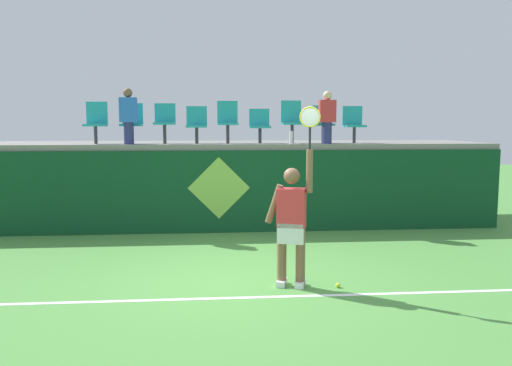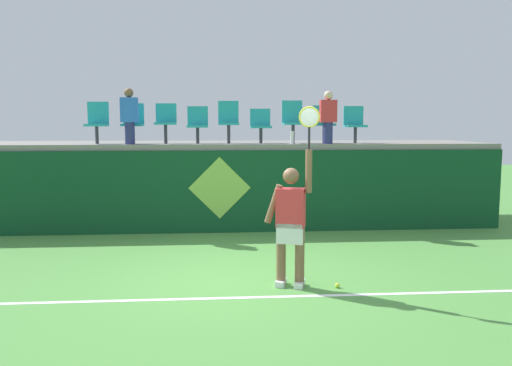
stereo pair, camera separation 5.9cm
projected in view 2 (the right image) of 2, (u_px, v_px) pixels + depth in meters
The scene contains 19 objects.
ground_plane at pixel (237, 281), 7.34m from camera, with size 40.00×40.00×0.00m, color #519342.
court_back_wall at pixel (230, 191), 10.64m from camera, with size 11.51×0.20×1.70m, color #0F4223.
spectator_platform at pixel (229, 145), 11.77m from camera, with size 11.51×2.58×0.12m, color gray.
court_baseline_stripe at pixel (239, 298), 6.64m from camera, with size 10.36×0.08×0.01m, color white.
tennis_player at pixel (291, 220), 7.02m from camera, with size 0.73×0.37×2.46m.
tennis_ball at pixel (337, 285), 7.05m from camera, with size 0.07×0.07×0.07m, color #D1E533.
water_bottle at pixel (292, 137), 10.78m from camera, with size 0.08×0.08×0.27m, color white.
stadium_chair_0 at pixel (97, 121), 10.86m from camera, with size 0.44×0.42×0.89m.
stadium_chair_1 at pixel (133, 121), 10.92m from camera, with size 0.44×0.42×0.85m.
stadium_chair_2 at pixel (166, 120), 10.96m from camera, with size 0.44×0.42×0.85m.
stadium_chair_3 at pixel (198, 123), 11.02m from camera, with size 0.44×0.42×0.79m.
stadium_chair_4 at pixel (229, 120), 11.07m from camera, with size 0.44×0.42×0.91m.
stadium_chair_5 at pixel (261, 124), 11.12m from camera, with size 0.44×0.42×0.75m.
stadium_chair_6 at pixel (293, 119), 11.17m from camera, with size 0.44×0.42×0.92m.
stadium_chair_7 at pixel (324, 122), 11.22m from camera, with size 0.44×0.42×0.82m.
stadium_chair_8 at pixel (355, 123), 11.28m from camera, with size 0.44×0.42×0.81m.
spectator_0 at pixel (328, 116), 10.75m from camera, with size 0.34×0.20×1.10m.
spectator_1 at pixel (129, 115), 10.47m from camera, with size 0.34×0.20×1.14m.
wall_signage_mount at pixel (220, 233), 10.62m from camera, with size 1.27×0.01×1.57m.
Camera 2 is at (-0.28, -7.13, 2.23)m, focal length 36.18 mm.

